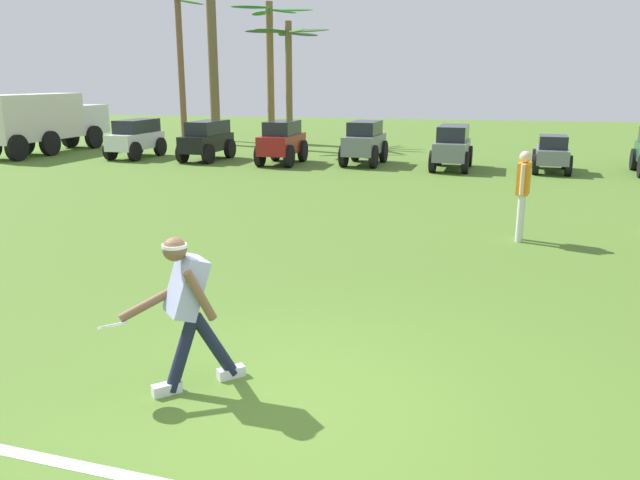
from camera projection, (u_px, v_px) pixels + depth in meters
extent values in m
plane|color=#4D7128|center=(288.00, 410.00, 5.32)|extent=(80.00, 80.00, 0.00)
cylinder|color=#191E38|center=(182.00, 353.00, 5.58)|extent=(0.34, 0.33, 0.72)
cube|color=silver|center=(167.00, 389.00, 5.58)|extent=(0.26, 0.25, 0.10)
cylinder|color=#191E38|center=(215.00, 345.00, 5.74)|extent=(0.40, 0.39, 0.69)
cube|color=silver|center=(231.00, 372.00, 5.89)|extent=(0.26, 0.25, 0.10)
cube|color=#9EA3D1|center=(186.00, 286.00, 5.47)|extent=(0.50, 0.50, 0.58)
sphere|color=brown|center=(175.00, 249.00, 5.33)|extent=(0.30, 0.30, 0.21)
cylinder|color=white|center=(174.00, 246.00, 5.33)|extent=(0.30, 0.30, 0.03)
cylinder|color=brown|center=(150.00, 303.00, 5.52)|extent=(0.47, 0.46, 0.27)
cylinder|color=brown|center=(200.00, 296.00, 5.33)|extent=(0.26, 0.26, 0.49)
cylinder|color=white|center=(113.00, 325.00, 5.40)|extent=(0.35, 0.35, 0.11)
cylinder|color=silver|center=(520.00, 219.00, 10.71)|extent=(0.13, 0.13, 0.82)
cylinder|color=silver|center=(521.00, 217.00, 10.87)|extent=(0.13, 0.13, 0.82)
cube|color=orange|center=(524.00, 179.00, 10.62)|extent=(0.26, 0.37, 0.54)
cylinder|color=beige|center=(522.00, 180.00, 10.43)|extent=(0.08, 0.08, 0.52)
cylinder|color=beige|center=(525.00, 176.00, 10.80)|extent=(0.08, 0.08, 0.52)
sphere|color=beige|center=(526.00, 157.00, 10.52)|extent=(0.23, 0.23, 0.20)
cube|color=silver|center=(135.00, 141.00, 22.12)|extent=(1.09, 2.45, 0.55)
cube|color=#1E232B|center=(137.00, 126.00, 22.14)|extent=(0.94, 1.84, 0.46)
cylinder|color=black|center=(137.00, 146.00, 23.10)|extent=(0.21, 0.67, 0.66)
cylinder|color=black|center=(160.00, 147.00, 22.84)|extent=(0.21, 0.67, 0.66)
cylinder|color=black|center=(110.00, 151.00, 21.55)|extent=(0.21, 0.67, 0.66)
cylinder|color=black|center=(135.00, 151.00, 21.28)|extent=(0.21, 0.67, 0.66)
cube|color=black|center=(207.00, 143.00, 21.43)|extent=(1.12, 2.46, 0.55)
cube|color=#1E232B|center=(208.00, 128.00, 21.44)|extent=(0.96, 1.85, 0.46)
cylinder|color=black|center=(206.00, 148.00, 22.41)|extent=(0.22, 0.67, 0.66)
cylinder|color=black|center=(230.00, 149.00, 22.13)|extent=(0.22, 0.67, 0.66)
cylinder|color=black|center=(182.00, 153.00, 20.86)|extent=(0.22, 0.67, 0.66)
cylinder|color=black|center=(208.00, 154.00, 20.58)|extent=(0.22, 0.67, 0.66)
cube|color=maroon|center=(282.00, 144.00, 20.51)|extent=(1.03, 2.37, 0.60)
cube|color=#1E232B|center=(282.00, 128.00, 20.43)|extent=(0.90, 1.57, 0.44)
cylinder|color=black|center=(276.00, 150.00, 21.44)|extent=(0.20, 0.72, 0.72)
cylinder|color=black|center=(303.00, 151.00, 21.20)|extent=(0.20, 0.72, 0.72)
cylinder|color=black|center=(260.00, 155.00, 19.98)|extent=(0.20, 0.72, 0.72)
cylinder|color=black|center=(289.00, 156.00, 19.74)|extent=(0.20, 0.72, 0.72)
cube|color=slate|center=(364.00, 144.00, 20.40)|extent=(1.13, 2.41, 0.60)
cube|color=#1E232B|center=(365.00, 128.00, 20.31)|extent=(0.96, 1.60, 0.44)
cylinder|color=black|center=(355.00, 150.00, 21.33)|extent=(0.23, 0.73, 0.72)
cylinder|color=black|center=(384.00, 151.00, 21.05)|extent=(0.23, 0.73, 0.72)
cylinder|color=black|center=(344.00, 156.00, 19.89)|extent=(0.23, 0.73, 0.72)
cylinder|color=black|center=(374.00, 157.00, 19.61)|extent=(0.23, 0.73, 0.72)
cube|color=slate|center=(452.00, 150.00, 19.31)|extent=(1.10, 2.45, 0.55)
cube|color=#1E232B|center=(453.00, 133.00, 19.32)|extent=(0.95, 1.85, 0.46)
cylinder|color=black|center=(439.00, 155.00, 20.29)|extent=(0.22, 0.67, 0.66)
cylinder|color=black|center=(469.00, 156.00, 20.02)|extent=(0.22, 0.67, 0.66)
cylinder|color=black|center=(433.00, 161.00, 18.74)|extent=(0.22, 0.67, 0.66)
cylinder|color=black|center=(465.00, 163.00, 18.47)|extent=(0.22, 0.67, 0.66)
cube|color=slate|center=(552.00, 155.00, 18.82)|extent=(1.07, 2.26, 0.42)
cube|color=#1E232B|center=(553.00, 142.00, 18.63)|extent=(0.88, 1.16, 0.38)
cylinder|color=black|center=(535.00, 158.00, 19.72)|extent=(0.23, 0.61, 0.60)
cylinder|color=black|center=(566.00, 159.00, 19.45)|extent=(0.23, 0.61, 0.60)
cylinder|color=black|center=(536.00, 164.00, 18.30)|extent=(0.23, 0.61, 0.60)
cylinder|color=black|center=(569.00, 166.00, 18.03)|extent=(0.23, 0.61, 0.60)
cylinder|color=black|center=(634.00, 159.00, 19.22)|extent=(0.24, 0.67, 0.66)
cube|color=silver|center=(86.00, 119.00, 25.55)|extent=(1.14, 1.75, 1.15)
cube|color=silver|center=(34.00, 117.00, 22.75)|extent=(1.37, 4.26, 1.65)
cylinder|color=black|center=(70.00, 136.00, 25.56)|extent=(0.29, 0.91, 0.90)
cylinder|color=black|center=(94.00, 137.00, 25.25)|extent=(0.29, 0.91, 0.90)
cylinder|color=black|center=(24.00, 142.00, 23.14)|extent=(0.29, 0.91, 0.90)
cylinder|color=black|center=(50.00, 143.00, 22.82)|extent=(0.29, 0.91, 0.90)
cylinder|color=black|center=(17.00, 148.00, 21.29)|extent=(0.29, 0.91, 0.90)
cylinder|color=brown|center=(181.00, 66.00, 28.89)|extent=(0.29, 0.29, 6.60)
ellipsoid|color=#327726|center=(191.00, 2.00, 28.99)|extent=(0.72, 1.94, 0.18)
cylinder|color=brown|center=(213.00, 54.00, 25.98)|extent=(0.40, 0.40, 7.50)
cylinder|color=brown|center=(270.00, 73.00, 27.14)|extent=(0.31, 0.31, 5.92)
ellipsoid|color=#2D7A2B|center=(291.00, 10.00, 26.40)|extent=(1.90, 0.50, 0.17)
ellipsoid|color=#2D7A2B|center=(283.00, 11.00, 27.14)|extent=(1.00, 1.68, 0.17)
ellipsoid|color=#2D7A2B|center=(260.00, 13.00, 27.14)|extent=(1.32, 1.25, 0.20)
ellipsoid|color=#2D7A2B|center=(250.00, 7.00, 26.28)|extent=(1.57, 0.96, 0.15)
ellipsoid|color=#2D7A2B|center=(269.00, 10.00, 25.57)|extent=(0.82, 1.95, 0.18)
cylinder|color=brown|center=(289.00, 84.00, 26.38)|extent=(0.28, 0.28, 5.06)
ellipsoid|color=#365D29|center=(309.00, 30.00, 25.48)|extent=(1.87, 0.59, 0.18)
ellipsoid|color=#365D29|center=(304.00, 34.00, 26.49)|extent=(1.11, 1.66, 0.20)
ellipsoid|color=#365D29|center=(283.00, 34.00, 26.62)|extent=(1.07, 1.55, 0.20)
ellipsoid|color=#365D29|center=(267.00, 31.00, 25.90)|extent=(1.84, 0.56, 0.18)
ellipsoid|color=#365D29|center=(272.00, 31.00, 25.23)|extent=(1.16, 1.68, 0.19)
ellipsoid|color=#365D29|center=(296.00, 30.00, 25.10)|extent=(1.25, 1.49, 0.19)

